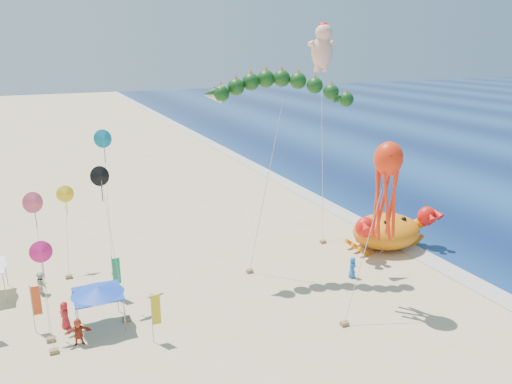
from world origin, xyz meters
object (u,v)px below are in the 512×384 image
(cherub_kite, at_px, (322,47))
(dragon_kite, at_px, (281,93))
(octopus_kite, at_px, (386,183))
(canopy_blue, at_px, (97,291))
(crab_inflatable, at_px, (387,230))

(cherub_kite, bearing_deg, dragon_kite, -134.96)
(dragon_kite, distance_m, octopus_kite, 10.01)
(octopus_kite, distance_m, canopy_blue, 19.34)
(dragon_kite, height_order, canopy_blue, dragon_kite)
(crab_inflatable, distance_m, dragon_kite, 15.97)
(dragon_kite, bearing_deg, octopus_kite, -64.55)
(crab_inflatable, xyz_separation_m, cherub_kite, (-1.88, 8.70, 15.20))
(dragon_kite, xyz_separation_m, octopus_kite, (3.68, -7.74, -5.17))
(canopy_blue, bearing_deg, octopus_kite, -14.99)
(octopus_kite, xyz_separation_m, canopy_blue, (-17.74, 4.75, -6.07))
(dragon_kite, height_order, octopus_kite, dragon_kite)
(crab_inflatable, relative_size, canopy_blue, 2.59)
(dragon_kite, relative_size, octopus_kite, 1.33)
(dragon_kite, bearing_deg, canopy_blue, -167.97)
(crab_inflatable, relative_size, cherub_kite, 0.43)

